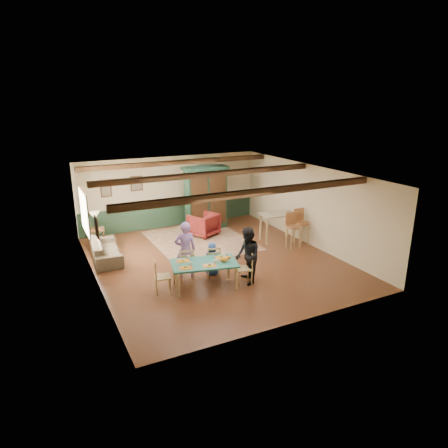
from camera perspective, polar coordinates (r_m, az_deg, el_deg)
name	(u,v)px	position (r m, az deg, el deg)	size (l,w,h in m)	color
floor	(215,261)	(12.28, -1.25, -5.25)	(8.00, 8.00, 0.00)	#492314
wall_back	(171,192)	(15.44, -7.63, 4.57)	(7.00, 0.02, 2.70)	beige
wall_left	(93,235)	(10.89, -18.20, -1.57)	(0.02, 8.00, 2.70)	beige
wall_right	(310,205)	(13.63, 12.17, 2.64)	(0.02, 8.00, 2.70)	beige
ceiling	(215,173)	(11.52, -1.33, 7.25)	(7.00, 8.00, 0.02)	silver
wainscot_back	(172,215)	(15.64, -7.47, 1.34)	(6.95, 0.03, 0.90)	#1C3523
ceiling_beam_front	(256,192)	(9.55, 4.55, 4.53)	(6.95, 0.16, 0.16)	black
ceiling_beam_mid	(209,174)	(11.90, -2.15, 7.12)	(6.95, 0.16, 0.16)	black
ceiling_beam_back	(179,162)	(14.28, -6.50, 8.73)	(6.95, 0.16, 0.16)	black
window_left	(84,212)	(12.46, -19.36, 1.61)	(0.06, 1.60, 1.30)	white
picture_left_wall	(97,227)	(10.21, -17.73, -0.40)	(0.04, 0.42, 0.52)	#7D735B
picture_back_a	(137,183)	(14.96, -12.39, 5.68)	(0.45, 0.04, 0.55)	#7D735B
picture_back_b	(106,190)	(14.77, -16.49, 4.63)	(0.38, 0.04, 0.48)	#7D735B
dining_table	(204,275)	(10.48, -2.81, -7.30)	(1.68, 0.93, 0.70)	#21695A
dining_chair_far_left	(186,263)	(11.00, -5.43, -5.61)	(0.39, 0.41, 0.89)	#A38651
dining_chair_far_right	(213,261)	(11.12, -1.60, -5.27)	(0.39, 0.41, 0.89)	#A38651
dining_chair_end_left	(163,276)	(10.31, -8.73, -7.35)	(0.39, 0.41, 0.89)	#A38651
dining_chair_end_right	(244,268)	(10.68, 2.88, -6.26)	(0.39, 0.41, 0.89)	#A38651
person_man	(185,250)	(10.93, -5.54, -3.71)	(0.59, 0.39, 1.61)	#7C5998
person_woman	(248,256)	(10.58, 3.39, -4.59)	(0.75, 0.58, 1.54)	black
person_child	(212,259)	(11.18, -1.69, -5.01)	(0.46, 0.30, 0.94)	#22478B
cat	(224,259)	(10.33, 0.06, -5.04)	(0.34, 0.13, 0.17)	orange
place_setting_near_left	(186,266)	(10.03, -5.48, -6.00)	(0.37, 0.28, 0.11)	orange
place_setting_near_center	(210,264)	(10.13, -2.06, -5.70)	(0.37, 0.28, 0.11)	orange
place_setting_far_left	(183,259)	(10.46, -5.87, -5.02)	(0.37, 0.28, 0.11)	orange
place_setting_far_right	(221,256)	(10.63, -0.37, -4.53)	(0.37, 0.28, 0.11)	orange
area_rug	(200,240)	(14.02, -3.48, -2.34)	(3.15, 3.74, 0.01)	tan
armoire	(206,198)	(15.07, -2.63, 3.75)	(1.68, 0.67, 2.37)	#122E21
armchair	(204,224)	(14.42, -2.93, -0.06)	(0.88, 0.91, 0.83)	#4C0F11
sofa	(106,250)	(12.83, -16.52, -3.56)	(2.04, 0.80, 0.60)	#403628
end_table	(97,238)	(13.90, -17.69, -1.95)	(0.52, 0.52, 0.64)	black
table_lamp	(95,221)	(13.72, -17.93, 0.47)	(0.33, 0.33, 0.59)	beige
counter_table	(277,227)	(13.94, 7.64, -0.46)	(1.19, 0.69, 0.99)	#BEB694
bar_stool_left	(293,231)	(13.26, 9.88, -1.01)	(0.43, 0.47, 1.20)	#9F673D
bar_stool_right	(302,227)	(13.66, 11.10, -0.47)	(0.44, 0.48, 1.23)	#9F673D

